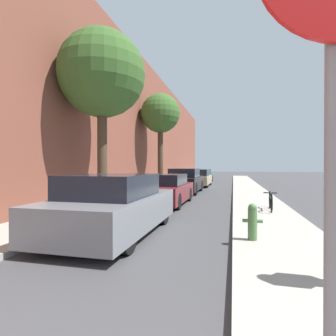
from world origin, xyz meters
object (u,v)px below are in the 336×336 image
object	(u,v)px
parked_car_teal	(203,176)
bicycle	(271,201)
parked_car_black	(185,181)
fire_hydrant	(252,221)
parked_car_maroon	(165,190)
parked_car_champagne	(198,178)
street_tree_near	(102,75)
parked_car_grey	(114,206)
street_tree_far	(160,114)

from	to	relation	value
parked_car_teal	bicycle	size ratio (longest dim) A/B	2.88
parked_car_black	fire_hydrant	bearing A→B (deg)	-72.56
parked_car_maroon	bicycle	xyz separation A→B (m)	(3.98, -1.24, -0.18)
parked_car_maroon	parked_car_champagne	size ratio (longest dim) A/B	0.93
parked_car_champagne	street_tree_near	world-z (taller)	street_tree_near
fire_hydrant	parked_car_teal	bearing A→B (deg)	98.94
parked_car_maroon	street_tree_near	xyz separation A→B (m)	(-1.75, -2.18, 4.21)
parked_car_maroon	parked_car_black	world-z (taller)	parked_car_black
street_tree_near	bicycle	xyz separation A→B (m)	(5.73, 0.94, -4.38)
parked_car_grey	street_tree_near	world-z (taller)	street_tree_near
parked_car_grey	bicycle	world-z (taller)	parked_car_grey
parked_car_grey	street_tree_near	bearing A→B (deg)	122.06
parked_car_grey	fire_hydrant	xyz separation A→B (m)	(3.12, -0.18, -0.17)
parked_car_black	parked_car_champagne	distance (m)	5.34
parked_car_champagne	street_tree_near	size ratio (longest dim) A/B	0.70
street_tree_far	parked_car_maroon	bearing A→B (deg)	-72.56
fire_hydrant	parked_car_champagne	bearing A→B (deg)	101.32
parked_car_maroon	parked_car_teal	xyz separation A→B (m)	(-0.16, 15.75, 0.01)
street_tree_far	parked_car_teal	bearing A→B (deg)	80.90
parked_car_teal	parked_car_maroon	bearing A→B (deg)	-89.41
parked_car_maroon	parked_car_teal	world-z (taller)	parked_car_teal
parked_car_black	parked_car_champagne	xyz separation A→B (m)	(0.09, 5.34, -0.05)
street_tree_near	street_tree_far	size ratio (longest dim) A/B	1.03
parked_car_teal	street_tree_near	size ratio (longest dim) A/B	0.68
parked_car_black	fire_hydrant	world-z (taller)	parked_car_black
parked_car_black	street_tree_far	xyz separation A→B (m)	(-1.73, 0.71, 4.20)
parked_car_teal	street_tree_near	distance (m)	18.48
street_tree_far	bicycle	world-z (taller)	street_tree_far
parked_car_champagne	fire_hydrant	xyz separation A→B (m)	(3.10, -15.47, -0.15)
parked_car_grey	bicycle	bearing A→B (deg)	43.40
parked_car_grey	parked_car_champagne	xyz separation A→B (m)	(0.02, 15.28, -0.03)
parked_car_champagne	street_tree_far	world-z (taller)	street_tree_far
parked_car_grey	parked_car_teal	xyz separation A→B (m)	(-0.17, 20.74, -0.05)
parked_car_maroon	street_tree_near	world-z (taller)	street_tree_near
parked_car_teal	street_tree_far	distance (m)	11.08
parked_car_teal	bicycle	bearing A→B (deg)	-76.30
parked_car_teal	bicycle	distance (m)	17.49
parked_car_black	street_tree_near	xyz separation A→B (m)	(-1.70, -7.13, 4.12)
parked_car_teal	street_tree_near	world-z (taller)	street_tree_near
street_tree_far	street_tree_near	bearing A→B (deg)	-89.79
bicycle	parked_car_grey	bearing A→B (deg)	-132.63
street_tree_near	fire_hydrant	bearing A→B (deg)	-31.58
fire_hydrant	bicycle	size ratio (longest dim) A/B	0.50
parked_car_maroon	fire_hydrant	distance (m)	6.05
parked_car_teal	street_tree_far	bearing A→B (deg)	-99.10
parked_car_maroon	street_tree_near	size ratio (longest dim) A/B	0.65
parked_car_champagne	parked_car_maroon	bearing A→B (deg)	-90.19
street_tree_far	bicycle	distance (m)	10.03
bicycle	street_tree_far	bearing A→B (deg)	133.82
parked_car_maroon	parked_car_teal	size ratio (longest dim) A/B	0.96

